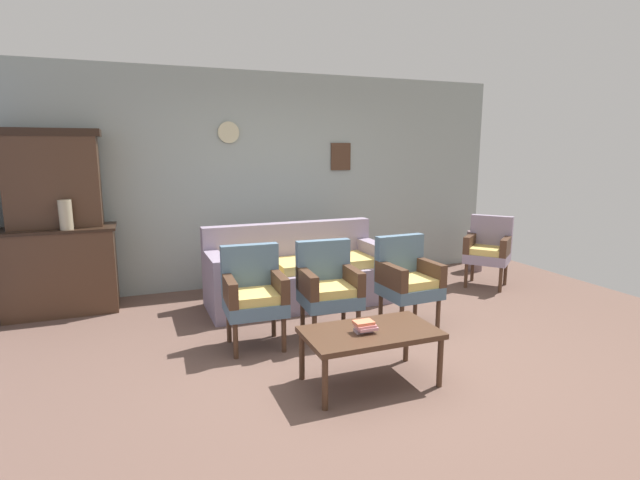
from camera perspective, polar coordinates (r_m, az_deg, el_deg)
ground_plane at (r=4.24m, az=5.13°, el=-13.72°), size 7.68×7.68×0.00m
wall_back_with_decor at (r=6.34m, az=-5.26°, el=7.05°), size 6.40×0.09×2.70m
side_cabinet at (r=5.90m, az=-28.25°, el=-3.16°), size 1.16×0.55×0.93m
cabinet_upper_hutch at (r=5.85m, az=-29.01°, el=6.44°), size 0.99×0.38×1.03m
vase_on_cabinet at (r=5.61m, az=-27.84°, el=2.66°), size 0.13×0.13×0.31m
floral_couch at (r=5.54m, az=-2.73°, el=-4.20°), size 2.05×0.83×0.90m
armchair_near_cabinet at (r=4.36m, az=-7.84°, el=-6.07°), size 0.54×0.51×0.90m
armchair_by_doorway at (r=4.52m, az=0.97°, el=-5.35°), size 0.55×0.52×0.90m
armchair_row_middle at (r=4.86m, az=10.26°, el=-4.39°), size 0.54×0.52×0.90m
wingback_chair_by_fireplace at (r=6.57m, az=19.26°, el=-0.88°), size 0.71×0.71×0.90m
coffee_table at (r=3.69m, az=5.96°, el=-11.19°), size 1.00×0.56×0.42m
book_stack_on_table at (r=3.61m, az=5.30°, el=-10.13°), size 0.16×0.12×0.09m
floor_vase_by_wall at (r=7.38m, az=17.79°, el=-1.24°), size 0.24×0.24×0.58m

